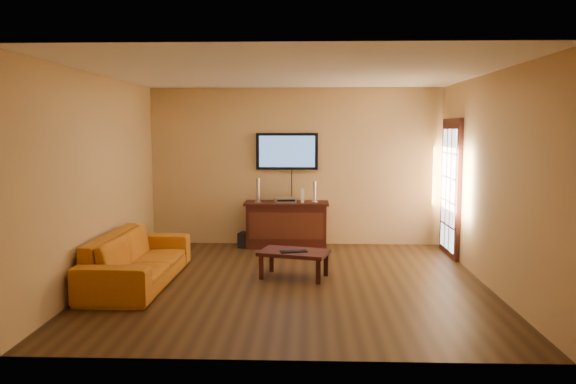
{
  "coord_description": "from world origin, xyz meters",
  "views": [
    {
      "loc": [
        0.2,
        -7.16,
        1.99
      ],
      "look_at": [
        -0.07,
        0.8,
        1.1
      ],
      "focal_mm": 35.0,
      "sensor_mm": 36.0,
      "label": 1
    }
  ],
  "objects_px": {
    "speaker_left": "(258,191)",
    "bottle": "(256,244)",
    "television": "(287,151)",
    "sofa": "(138,250)",
    "game_console": "(303,195)",
    "keyboard": "(294,251)",
    "speaker_right": "(315,193)",
    "subwoofer": "(247,240)",
    "media_console": "(287,224)",
    "av_receiver": "(285,200)",
    "coffee_table": "(294,255)"
  },
  "relations": [
    {
      "from": "sofa",
      "to": "speaker_left",
      "type": "bearing_deg",
      "value": -29.87
    },
    {
      "from": "media_console",
      "to": "keyboard",
      "type": "xyz_separation_m",
      "value": [
        0.17,
        -2.06,
        -0.01
      ]
    },
    {
      "from": "speaker_left",
      "to": "speaker_right",
      "type": "relative_size",
      "value": 1.14
    },
    {
      "from": "television",
      "to": "game_console",
      "type": "bearing_deg",
      "value": -43.47
    },
    {
      "from": "av_receiver",
      "to": "subwoofer",
      "type": "xyz_separation_m",
      "value": [
        -0.65,
        -0.05,
        -0.68
      ]
    },
    {
      "from": "sofa",
      "to": "speaker_left",
      "type": "height_order",
      "value": "speaker_left"
    },
    {
      "from": "coffee_table",
      "to": "speaker_left",
      "type": "height_order",
      "value": "speaker_left"
    },
    {
      "from": "av_receiver",
      "to": "game_console",
      "type": "distance_m",
      "value": 0.31
    },
    {
      "from": "speaker_right",
      "to": "keyboard",
      "type": "height_order",
      "value": "speaker_right"
    },
    {
      "from": "bottle",
      "to": "sofa",
      "type": "bearing_deg",
      "value": -122.23
    },
    {
      "from": "coffee_table",
      "to": "speaker_right",
      "type": "height_order",
      "value": "speaker_right"
    },
    {
      "from": "media_console",
      "to": "keyboard",
      "type": "height_order",
      "value": "media_console"
    },
    {
      "from": "bottle",
      "to": "speaker_right",
      "type": "bearing_deg",
      "value": 13.81
    },
    {
      "from": "sofa",
      "to": "bottle",
      "type": "distance_m",
      "value": 2.53
    },
    {
      "from": "media_console",
      "to": "speaker_left",
      "type": "height_order",
      "value": "speaker_left"
    },
    {
      "from": "coffee_table",
      "to": "keyboard",
      "type": "bearing_deg",
      "value": -91.86
    },
    {
      "from": "television",
      "to": "sofa",
      "type": "bearing_deg",
      "value": -125.82
    },
    {
      "from": "subwoofer",
      "to": "keyboard",
      "type": "bearing_deg",
      "value": -54.7
    },
    {
      "from": "coffee_table",
      "to": "keyboard",
      "type": "height_order",
      "value": "keyboard"
    },
    {
      "from": "media_console",
      "to": "coffee_table",
      "type": "relative_size",
      "value": 1.4
    },
    {
      "from": "television",
      "to": "subwoofer",
      "type": "distance_m",
      "value": 1.66
    },
    {
      "from": "media_console",
      "to": "game_console",
      "type": "distance_m",
      "value": 0.57
    },
    {
      "from": "television",
      "to": "av_receiver",
      "type": "bearing_deg",
      "value": -95.17
    },
    {
      "from": "speaker_left",
      "to": "bottle",
      "type": "height_order",
      "value": "speaker_left"
    },
    {
      "from": "speaker_left",
      "to": "speaker_right",
      "type": "bearing_deg",
      "value": 3.38
    },
    {
      "from": "keyboard",
      "to": "sofa",
      "type": "bearing_deg",
      "value": -172.56
    },
    {
      "from": "coffee_table",
      "to": "av_receiver",
      "type": "distance_m",
      "value": 2.05
    },
    {
      "from": "keyboard",
      "to": "game_console",
      "type": "bearing_deg",
      "value": 87.08
    },
    {
      "from": "game_console",
      "to": "bottle",
      "type": "bearing_deg",
      "value": -163.25
    },
    {
      "from": "speaker_right",
      "to": "av_receiver",
      "type": "xyz_separation_m",
      "value": [
        -0.49,
        -0.04,
        -0.12
      ]
    },
    {
      "from": "coffee_table",
      "to": "television",
      "type": "bearing_deg",
      "value": 94.46
    },
    {
      "from": "speaker_left",
      "to": "speaker_right",
      "type": "distance_m",
      "value": 0.96
    },
    {
      "from": "sofa",
      "to": "keyboard",
      "type": "xyz_separation_m",
      "value": [
        2.01,
        0.26,
        -0.06
      ]
    },
    {
      "from": "sofa",
      "to": "subwoofer",
      "type": "bearing_deg",
      "value": -26.51
    },
    {
      "from": "speaker_left",
      "to": "media_console",
      "type": "bearing_deg",
      "value": 2.97
    },
    {
      "from": "speaker_right",
      "to": "sofa",
      "type": "bearing_deg",
      "value": -134.49
    },
    {
      "from": "subwoofer",
      "to": "speaker_right",
      "type": "bearing_deg",
      "value": 16.93
    },
    {
      "from": "game_console",
      "to": "keyboard",
      "type": "bearing_deg",
      "value": -89.01
    },
    {
      "from": "television",
      "to": "coffee_table",
      "type": "relative_size",
      "value": 1.05
    },
    {
      "from": "keyboard",
      "to": "av_receiver",
      "type": "bearing_deg",
      "value": 95.3
    },
    {
      "from": "subwoofer",
      "to": "media_console",
      "type": "bearing_deg",
      "value": 17.37
    },
    {
      "from": "speaker_right",
      "to": "subwoofer",
      "type": "xyz_separation_m",
      "value": [
        -1.15,
        -0.09,
        -0.8
      ]
    },
    {
      "from": "sofa",
      "to": "av_receiver",
      "type": "bearing_deg",
      "value": -37.36
    },
    {
      "from": "speaker_left",
      "to": "game_console",
      "type": "xyz_separation_m",
      "value": [
        0.75,
        -0.01,
        -0.07
      ]
    },
    {
      "from": "speaker_left",
      "to": "bottle",
      "type": "bearing_deg",
      "value": -98.98
    },
    {
      "from": "av_receiver",
      "to": "keyboard",
      "type": "relative_size",
      "value": 0.92
    },
    {
      "from": "sofa",
      "to": "game_console",
      "type": "xyz_separation_m",
      "value": [
        2.12,
        2.3,
        0.45
      ]
    },
    {
      "from": "subwoofer",
      "to": "bottle",
      "type": "xyz_separation_m",
      "value": [
        0.16,
        -0.15,
        -0.04
      ]
    },
    {
      "from": "subwoofer",
      "to": "speaker_left",
      "type": "bearing_deg",
      "value": 22.05
    },
    {
      "from": "television",
      "to": "bottle",
      "type": "bearing_deg",
      "value": -139.34
    }
  ]
}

